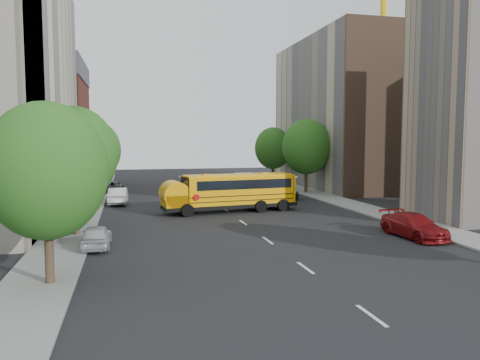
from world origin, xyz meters
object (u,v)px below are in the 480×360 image
object	(u,v)px
street_tree_1	(74,155)
street_tree_4	(306,147)
parked_car_3	(414,226)
parked_car_0	(96,236)
street_tree_0	(46,171)
tower_crane	(398,9)
parked_car_5	(264,180)
safari_truck	(271,187)
parked_car_1	(118,196)
parked_car_2	(113,187)
street_tree_2	(95,150)
school_bus	(229,191)
parked_car_4	(280,185)
street_tree_5	(273,148)

from	to	relation	value
street_tree_1	street_tree_4	distance (m)	28.43
parked_car_3	parked_car_0	bearing A→B (deg)	171.58
street_tree_1	parked_car_3	distance (m)	20.92
street_tree_0	tower_crane	bearing A→B (deg)	45.51
street_tree_0	street_tree_1	bearing A→B (deg)	90.00
parked_car_5	safari_truck	bearing A→B (deg)	-103.92
parked_car_1	parked_car_5	bearing A→B (deg)	-142.18
tower_crane	parked_car_5	xyz separation A→B (m)	(-21.45, -5.45, -23.76)
street_tree_1	parked_car_2	xyz separation A→B (m)	(1.40, 23.70, -4.31)
street_tree_4	parked_car_0	xyz separation A→B (m)	(-20.60, -21.62, -4.43)
tower_crane	street_tree_0	xyz separation A→B (m)	(-41.25, -42.00, -19.83)
street_tree_4	parked_car_5	distance (m)	9.84
street_tree_2	safari_truck	bearing A→B (deg)	-13.79
school_bus	parked_car_5	world-z (taller)	school_bus
street_tree_4	parked_car_2	size ratio (longest dim) A/B	1.76
tower_crane	parked_car_5	size ratio (longest dim) A/B	8.27
safari_truck	street_tree_2	bearing A→B (deg)	-173.10
parked_car_4	parked_car_5	size ratio (longest dim) A/B	1.04
parked_car_2	parked_car_0	bearing A→B (deg)	92.52
street_tree_1	street_tree_4	size ratio (longest dim) A/B	0.98
parked_car_2	street_tree_4	bearing A→B (deg)	167.07
street_tree_4	safari_truck	distance (m)	7.73
street_tree_4	parked_car_0	size ratio (longest dim) A/B	2.15
tower_crane	parked_car_5	world-z (taller)	tower_crane
parked_car_4	street_tree_2	bearing A→B (deg)	-171.51
street_tree_1	tower_crane	bearing A→B (deg)	37.80
parked_car_5	street_tree_4	bearing A→B (deg)	-75.80
street_tree_2	parked_car_0	bearing A→B (deg)	-86.29
street_tree_2	parked_car_4	size ratio (longest dim) A/B	1.72
parked_car_1	parked_car_5	distance (m)	21.66
street_tree_4	parked_car_1	world-z (taller)	street_tree_4
tower_crane	parked_car_3	distance (m)	49.11
street_tree_0	street_tree_1	xyz separation A→B (m)	(0.00, 10.00, 0.31)
street_tree_0	parked_car_5	size ratio (longest dim) A/B	1.72
parked_car_4	parked_car_5	bearing A→B (deg)	92.15
parked_car_0	street_tree_2	bearing A→B (deg)	-85.22
street_tree_0	parked_car_2	distance (m)	33.96
street_tree_5	parked_car_5	size ratio (longest dim) A/B	1.74
street_tree_0	parked_car_2	size ratio (longest dim) A/B	1.61
school_bus	parked_car_0	bearing A→B (deg)	-139.46
street_tree_2	parked_car_4	distance (m)	20.33
parked_car_2	parked_car_4	bearing A→B (deg)	171.76
tower_crane	street_tree_4	bearing A→B (deg)	-143.98
school_bus	parked_car_2	size ratio (longest dim) A/B	2.45
street_tree_0	parked_car_0	distance (m)	7.66
street_tree_4	safari_truck	bearing A→B (deg)	-142.15
street_tree_1	school_bus	bearing A→B (deg)	32.92
parked_car_2	school_bus	bearing A→B (deg)	122.88
parked_car_2	street_tree_1	bearing A→B (deg)	89.14
street_tree_4	parked_car_1	bearing A→B (deg)	-168.35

